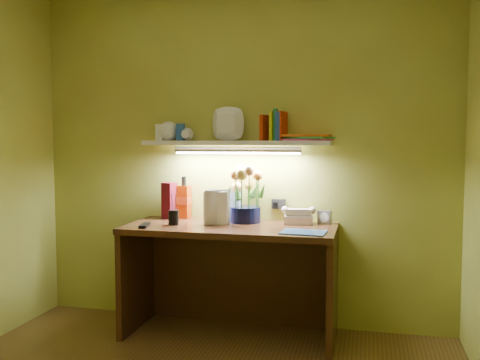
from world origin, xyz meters
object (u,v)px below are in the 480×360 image
Objects in this scene: desk_clock at (325,217)px; whisky_bottle at (184,197)px; flower_bouquet at (245,195)px; telephone at (299,215)px; desk at (230,281)px.

whisky_bottle is at bearing -165.04° from desk_clock.
desk_clock is at bearing 6.80° from flower_bouquet.
desk_clock is at bearing 7.93° from telephone.
telephone reaches higher than desk.
telephone is (0.37, 0.02, -0.13)m from flower_bouquet.
desk_clock is (0.17, 0.04, -0.01)m from telephone.
flower_bouquet is 0.56m from desk_clock.
flower_bouquet is at bearing 176.93° from telephone.
desk_clock is at bearing -0.74° from whisky_bottle.
telephone is at bearing -150.07° from desk_clock.
desk is at bearing -110.67° from flower_bouquet.
desk_clock is 1.02m from whisky_bottle.
flower_bouquet reaches higher than desk_clock.
telephone is at bearing 23.96° from desk.
flower_bouquet is 1.93× the size of telephone.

